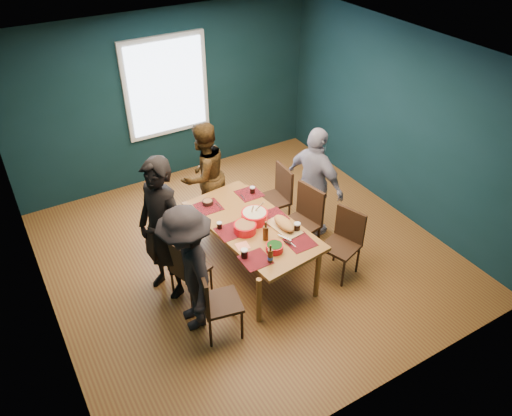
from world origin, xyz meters
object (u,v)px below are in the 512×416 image
at_px(person_near_left, 188,270).
at_px(person_right, 315,184).
at_px(chair_left_far, 174,223).
at_px(chair_left_mid, 185,266).
at_px(chair_right_near, 345,238).
at_px(chair_left_near, 213,299).
at_px(person_back, 204,175).
at_px(bowl_salad, 245,228).
at_px(bowl_dumpling, 255,216).
at_px(chair_right_far, 278,193).
at_px(dining_table, 252,228).
at_px(cutting_board, 284,224).
at_px(chair_right_mid, 304,217).
at_px(person_far_left, 162,230).
at_px(bowl_herbs, 275,247).

bearing_deg(person_near_left, person_right, 115.10).
height_order(chair_left_far, chair_left_mid, chair_left_mid).
bearing_deg(chair_right_near, chair_left_mid, 144.40).
bearing_deg(chair_left_near, person_back, 78.44).
bearing_deg(bowl_salad, bowl_dumpling, 31.98).
xyz_separation_m(person_back, person_near_left, (-1.00, -1.69, 0.01)).
xyz_separation_m(chair_left_far, chair_right_far, (1.51, -0.18, 0.07)).
relative_size(dining_table, cutting_board, 3.33).
bearing_deg(chair_left_far, cutting_board, -45.61).
distance_m(chair_right_mid, person_right, 0.51).
height_order(chair_left_far, bowl_dumpling, bowl_dumpling).
xyz_separation_m(chair_left_far, chair_right_mid, (1.48, -0.86, 0.10)).
distance_m(chair_right_far, chair_right_near, 1.27).
distance_m(person_right, cutting_board, 0.95).
bearing_deg(chair_left_far, person_near_left, -104.23).
bearing_deg(chair_right_far, dining_table, -139.14).
height_order(dining_table, bowl_salad, bowl_salad).
bearing_deg(person_right, person_back, 37.17).
distance_m(person_near_left, bowl_salad, 0.99).
relative_size(person_back, person_right, 0.96).
xyz_separation_m(dining_table, cutting_board, (0.29, -0.27, 0.12)).
bearing_deg(chair_left_near, chair_right_mid, 34.08).
height_order(person_right, bowl_salad, person_right).
bearing_deg(dining_table, person_far_left, 163.79).
bearing_deg(bowl_dumpling, person_right, 9.73).
bearing_deg(bowl_salad, chair_right_mid, 1.75).
bearing_deg(chair_right_mid, bowl_herbs, -158.24).
bearing_deg(bowl_herbs, bowl_dumpling, 81.55).
distance_m(person_back, bowl_salad, 1.33).
distance_m(person_far_left, bowl_dumpling, 1.17).
xyz_separation_m(person_near_left, cutting_board, (1.36, 0.19, -0.03)).
distance_m(chair_right_near, person_near_left, 2.07).
bearing_deg(cutting_board, chair_left_mid, 163.61).
relative_size(chair_left_far, chair_right_far, 0.87).
height_order(person_far_left, bowl_salad, person_far_left).
distance_m(chair_right_far, cutting_board, 1.04).
bearing_deg(chair_right_near, person_right, 61.84).
bearing_deg(chair_right_near, bowl_salad, 134.81).
xyz_separation_m(person_far_left, bowl_salad, (0.94, -0.27, -0.15)).
bearing_deg(person_near_left, bowl_salad, 119.65).
bearing_deg(person_right, dining_table, 89.06).
relative_size(person_near_left, bowl_salad, 5.71).
relative_size(person_near_left, bowl_herbs, 7.73).
relative_size(chair_left_far, chair_right_mid, 0.82).
bearing_deg(cutting_board, person_near_left, -179.53).
xyz_separation_m(chair_left_far, person_back, (0.67, 0.43, 0.31)).
bearing_deg(person_right, chair_left_mid, 86.00).
bearing_deg(chair_left_mid, person_right, -10.81).
height_order(person_far_left, bowl_dumpling, person_far_left).
xyz_separation_m(dining_table, bowl_dumpling, (0.06, 0.04, 0.14)).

